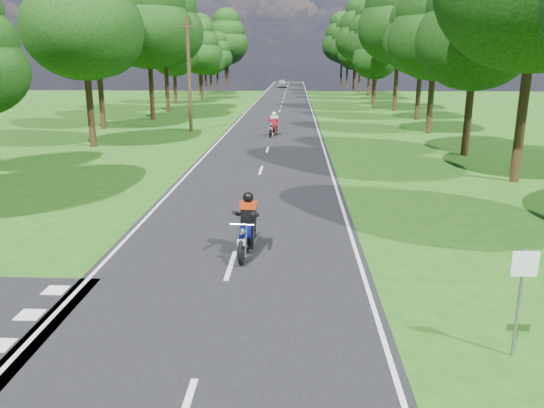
{
  "coord_description": "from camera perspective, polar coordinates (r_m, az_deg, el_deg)",
  "views": [
    {
      "loc": [
        1.6,
        -10.55,
        5.08
      ],
      "look_at": [
        0.96,
        4.0,
        1.1
      ],
      "focal_mm": 35.0,
      "sensor_mm": 36.0,
      "label": 1
    }
  ],
  "objects": [
    {
      "name": "road_markings",
      "position": [
        58.92,
        0.82,
        10.35
      ],
      "size": [
        7.4,
        140.0,
        0.01
      ],
      "color": "silver",
      "rests_on": "main_road"
    },
    {
      "name": "telegraph_pole",
      "position": [
        39.31,
        -8.9,
        13.63
      ],
      "size": [
        1.2,
        0.26,
        8.0
      ],
      "color": "#382616",
      "rests_on": "ground"
    },
    {
      "name": "main_road",
      "position": [
        60.79,
        1.0,
        10.49
      ],
      "size": [
        7.0,
        140.0,
        0.02
      ],
      "primitive_type": "cube",
      "color": "black",
      "rests_on": "ground"
    },
    {
      "name": "distant_car",
      "position": [
        101.58,
        1.06,
        12.85
      ],
      "size": [
        1.88,
        4.48,
        1.52
      ],
      "primitive_type": "imported",
      "rotation": [
        0.0,
        0.0,
        0.02
      ],
      "color": "#ADAEB4",
      "rests_on": "main_road"
    },
    {
      "name": "rider_far_red",
      "position": [
        36.57,
        0.15,
        8.6
      ],
      "size": [
        0.97,
        2.02,
        1.62
      ],
      "primitive_type": null,
      "rotation": [
        0.0,
        0.0,
        -0.17
      ],
      "color": "maroon",
      "rests_on": "main_road"
    },
    {
      "name": "ground",
      "position": [
        11.82,
        -5.62,
        -10.25
      ],
      "size": [
        160.0,
        160.0,
        0.0
      ],
      "primitive_type": "plane",
      "color": "#1D5012",
      "rests_on": "ground"
    },
    {
      "name": "treeline",
      "position": [
        70.69,
        2.48,
        17.84
      ],
      "size": [
        40.0,
        115.35,
        14.78
      ],
      "color": "black",
      "rests_on": "ground"
    },
    {
      "name": "road_sign",
      "position": [
        10.1,
        25.25,
        -7.97
      ],
      "size": [
        0.45,
        0.07,
        2.0
      ],
      "color": "slate",
      "rests_on": "ground"
    },
    {
      "name": "rider_near_blue",
      "position": [
        14.16,
        -2.7,
        -2.12
      ],
      "size": [
        0.82,
        2.03,
        1.65
      ],
      "primitive_type": null,
      "rotation": [
        0.0,
        0.0,
        -0.08
      ],
      "color": "navy",
      "rests_on": "main_road"
    }
  ]
}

